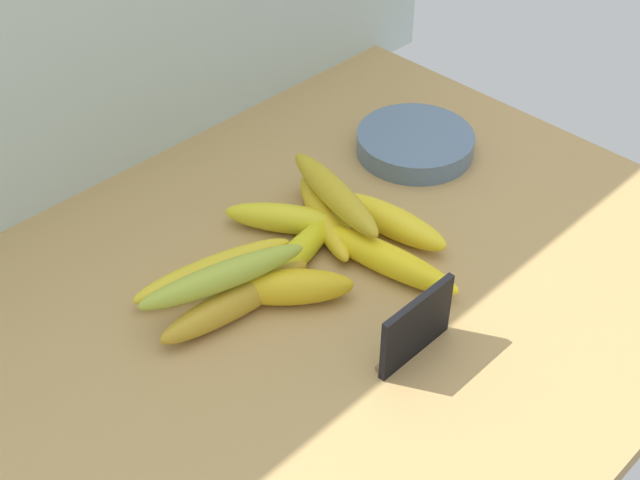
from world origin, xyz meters
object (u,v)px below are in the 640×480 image
object	(u,v)px
banana_1	(237,301)
banana_9	(335,193)
banana_8	(223,276)
banana_0	(286,289)
fruit_bowl	(415,143)
chalkboard_sign	(416,329)
banana_2	(385,258)
banana_5	(293,258)
banana_7	(287,219)
banana_4	(392,221)
banana_6	(214,270)
banana_3	(324,217)

from	to	relation	value
banana_1	banana_9	xyz separation A→B (cm)	(19.58, 3.27, 3.31)
banana_8	banana_0	bearing A→B (deg)	-33.48
fruit_bowl	chalkboard_sign	bearing A→B (deg)	-139.95
banana_1	banana_2	size ratio (longest dim) A/B	1.01
banana_5	banana_7	bearing A→B (deg)	52.12
banana_4	banana_6	size ratio (longest dim) A/B	0.79
banana_0	banana_3	bearing A→B (deg)	27.47
banana_4	banana_6	xyz separation A→B (cm)	(-21.99, 9.16, -0.24)
banana_1	banana_2	distance (cm)	19.08
fruit_bowl	banana_3	size ratio (longest dim) A/B	0.94
banana_6	banana_8	xyz separation A→B (cm)	(-2.21, -4.80, 3.68)
fruit_bowl	banana_4	xyz separation A→B (cm)	(-16.50, -9.97, 0.51)
fruit_bowl	banana_9	xyz separation A→B (cm)	(-20.43, -3.49, 3.68)
banana_3	banana_4	world-z (taller)	banana_4
banana_5	banana_6	distance (cm)	9.79
banana_2	banana_5	xyz separation A→B (cm)	(-7.72, 8.19, -0.22)
chalkboard_sign	banana_5	size ratio (longest dim) A/B	0.53
banana_4	banana_8	world-z (taller)	banana_8
banana_9	banana_3	bearing A→B (deg)	149.68
banana_3	banana_8	distance (cm)	19.61
fruit_bowl	banana_7	distance (cm)	25.52
banana_5	banana_7	distance (cm)	7.44
banana_1	banana_3	xyz separation A→B (cm)	(18.34, 3.99, -0.23)
chalkboard_sign	banana_3	size ratio (longest dim) A/B	0.61
banana_0	banana_7	bearing A→B (deg)	46.18
banana_0	banana_8	world-z (taller)	banana_8
banana_8	banana_5	bearing A→B (deg)	-1.03
banana_7	banana_8	world-z (taller)	banana_8
banana_3	banana_9	bearing A→B (deg)	-30.32
banana_0	banana_1	size ratio (longest dim) A/B	0.75
banana_3	banana_7	distance (cm)	4.77
banana_4	banana_9	bearing A→B (deg)	121.27
banana_5	banana_8	bearing A→B (deg)	178.97
banana_4	banana_2	bearing A→B (deg)	-145.44
banana_0	banana_7	distance (cm)	13.33
banana_7	banana_8	bearing A→B (deg)	-159.51
chalkboard_sign	banana_2	bearing A→B (deg)	55.39
banana_2	banana_5	world-z (taller)	banana_2
chalkboard_sign	banana_9	size ratio (longest dim) A/B	0.56
banana_0	banana_8	size ratio (longest dim) A/B	0.75
banana_6	banana_9	xyz separation A→B (cm)	(18.06, -2.68, 3.42)
chalkboard_sign	banana_1	world-z (taller)	chalkboard_sign
banana_1	banana_9	bearing A→B (deg)	9.47
banana_4	banana_3	bearing A→B (deg)	125.69
banana_1	banana_6	bearing A→B (deg)	75.70
banana_0	banana_3	distance (cm)	14.74
banana_8	banana_9	distance (cm)	20.38
banana_3	banana_4	xyz separation A→B (cm)	(5.17, -7.20, 0.37)
banana_3	banana_4	distance (cm)	8.88
banana_3	banana_8	bearing A→B (deg)	-171.48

